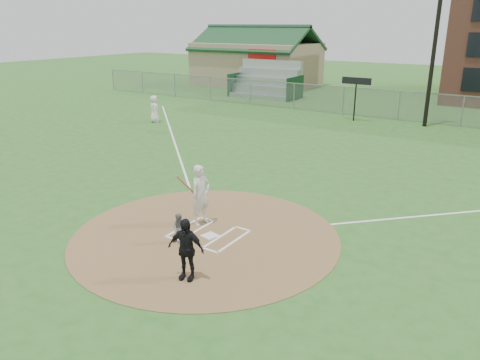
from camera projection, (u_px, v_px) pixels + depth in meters
The scene contains 14 objects.
ground at pixel (206, 236), 14.76m from camera, with size 140.00×140.00×0.00m, color #295D20.
dirt_circle at pixel (206, 236), 14.75m from camera, with size 8.40×8.40×0.02m, color olive.
home_plate at pixel (210, 236), 14.69m from camera, with size 0.44×0.44×0.03m, color silver.
foul_line_third at pixel (174, 141), 26.55m from camera, with size 0.10×24.00×0.01m, color white.
catcher at pixel (180, 229), 14.09m from camera, with size 0.47×0.36×0.96m, color slate.
umpire at pixel (186, 249), 12.02m from camera, with size 0.99×0.41×1.69m, color black.
ondeck_player at pixel (154, 109), 31.38m from camera, with size 0.87×0.57×1.79m, color silver.
batters_boxes at pixel (208, 233), 14.87m from camera, with size 2.08×1.88×0.01m.
batter_at_plate at pixel (201, 195), 15.32m from camera, with size 0.81×1.08×2.03m.
outfield_fence at pixel (399, 106), 31.93m from camera, with size 56.08×0.08×2.03m.
bleachers at pixel (265, 79), 41.79m from camera, with size 6.08×3.20×3.20m.
clubhouse at pixel (257, 63), 49.51m from camera, with size 12.20×8.71×6.23m.
light_pole at pixel (438, 19), 28.32m from camera, with size 1.20×0.30×12.22m.
scoreboard_sign at pixel (356, 86), 31.35m from camera, with size 2.00×0.10×2.93m.
Camera 1 is at (8.21, -10.67, 6.39)m, focal length 35.00 mm.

